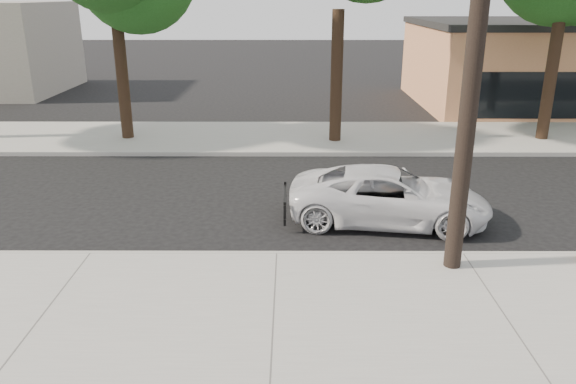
% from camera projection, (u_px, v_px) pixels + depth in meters
% --- Properties ---
extents(ground, '(120.00, 120.00, 0.00)m').
position_uv_depth(ground, '(279.00, 221.00, 14.08)').
color(ground, black).
rests_on(ground, ground).
extents(near_sidewalk, '(90.00, 4.40, 0.15)m').
position_uv_depth(near_sidewalk, '(274.00, 310.00, 10.00)').
color(near_sidewalk, gray).
rests_on(near_sidewalk, ground).
extents(far_sidewalk, '(90.00, 5.00, 0.15)m').
position_uv_depth(far_sidewalk, '(283.00, 137.00, 22.07)').
color(far_sidewalk, gray).
rests_on(far_sidewalk, ground).
extents(curb_near, '(90.00, 0.12, 0.16)m').
position_uv_depth(curb_near, '(277.00, 255.00, 12.07)').
color(curb_near, '#9E9B93').
rests_on(curb_near, ground).
extents(utility_pole, '(1.40, 0.34, 9.00)m').
position_uv_depth(utility_pole, '(477.00, 35.00, 9.96)').
color(utility_pole, black).
rests_on(utility_pole, near_sidewalk).
extents(police_cruiser, '(5.15, 2.90, 1.36)m').
position_uv_depth(police_cruiser, '(389.00, 196.00, 13.86)').
color(police_cruiser, silver).
rests_on(police_cruiser, ground).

